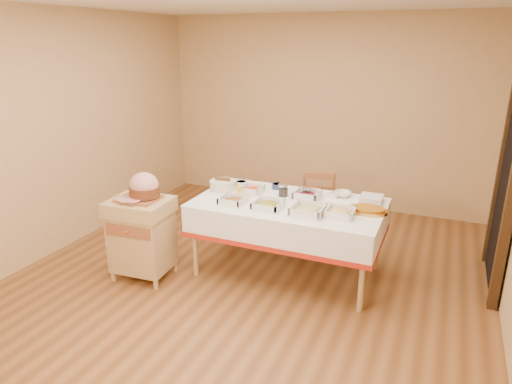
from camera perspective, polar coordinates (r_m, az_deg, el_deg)
room_shell at (r=4.12m, az=-1.07°, el=5.06°), size 5.00×5.00×5.00m
doorway at (r=4.73m, az=29.14°, el=2.11°), size 0.09×1.10×2.20m
dining_table at (r=4.50m, az=4.04°, el=-3.20°), size 1.82×1.02×0.76m
butcher_cart at (r=4.61m, az=-14.10°, el=-5.07°), size 0.60×0.52×0.81m
dining_chair at (r=5.15m, az=7.58°, el=-2.35°), size 0.44×0.43×0.85m
ham_on_board at (r=4.45m, az=-13.90°, el=0.47°), size 0.40×0.39×0.27m
serving_dish_a at (r=4.39m, az=-2.91°, el=-1.05°), size 0.24×0.23×0.10m
serving_dish_b at (r=4.26m, az=1.49°, el=-1.62°), size 0.25×0.25×0.10m
serving_dish_c at (r=4.14m, az=6.51°, el=-2.27°), size 0.29×0.29×0.12m
serving_dish_d at (r=4.15m, az=10.46°, el=-2.53°), size 0.25×0.25×0.10m
serving_dish_e at (r=4.69m, az=-0.52°, el=0.30°), size 0.22×0.21×0.10m
serving_dish_f at (r=4.55m, az=6.39°, el=-0.35°), size 0.26×0.24×0.12m
small_bowl_left at (r=4.89m, az=-1.87°, el=1.05°), size 0.13×0.13×0.06m
small_bowl_mid at (r=4.83m, az=2.73°, el=0.78°), size 0.12×0.12×0.05m
small_bowl_right at (r=4.61m, az=9.65°, el=-0.36°), size 0.10×0.10×0.05m
bowl_white_imported at (r=4.75m, az=5.95°, el=0.22°), size 0.14×0.14×0.03m
bowl_small_imported at (r=4.66m, az=10.77°, el=-0.24°), size 0.21×0.21×0.05m
preserve_jar_left at (r=4.59m, az=3.42°, el=0.17°), size 0.10×0.10×0.13m
preserve_jar_right at (r=4.56m, az=6.34°, el=-0.13°), size 0.09×0.09×0.11m
mustard_bottle at (r=4.52m, az=-2.12°, el=0.05°), size 0.05×0.05×0.16m
bread_basket at (r=4.80m, az=-4.18°, el=0.90°), size 0.27×0.27×0.12m
plate_stack at (r=4.56m, az=14.22°, el=-0.85°), size 0.21×0.21×0.06m
brass_platter at (r=4.29m, az=13.84°, el=-2.19°), size 0.36×0.26×0.05m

